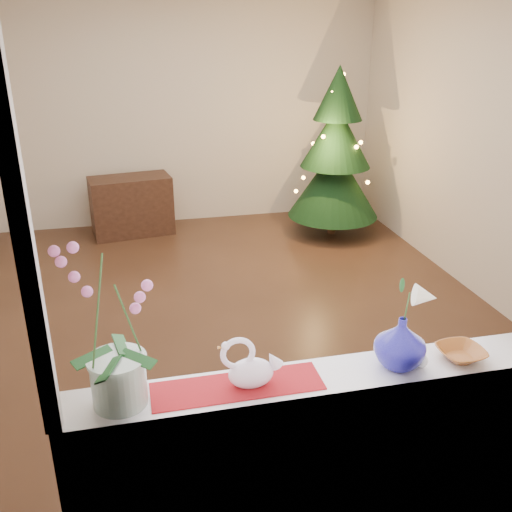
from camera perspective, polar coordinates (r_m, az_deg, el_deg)
The scene contains 16 objects.
ground at distance 4.91m, azimuth -2.82°, elevation -5.44°, with size 5.00×5.00×0.00m, color #3A2317.
wall_back at distance 6.88m, azimuth -6.93°, elevation 14.43°, with size 4.50×0.10×2.70m, color beige.
wall_front at distance 2.14m, azimuth 8.69°, elevation -4.05°, with size 4.50×0.10×2.70m, color beige.
wall_right at distance 5.30m, azimuth 21.99°, elevation 10.60°, with size 0.10×5.00×2.70m, color beige.
window_apron at distance 2.70m, azimuth 7.17°, elevation -21.21°, with size 2.20×0.08×0.88m, color white.
windowsill at distance 2.48m, azimuth 6.97°, elevation -12.09°, with size 2.20×0.26×0.04m, color white.
window_frame at distance 2.04m, azimuth 8.96°, elevation 5.15°, with size 2.22×0.06×1.60m, color white, non-canonical shape.
runner at distance 2.38m, azimuth -1.88°, elevation -12.89°, with size 0.70×0.20×0.01m, color maroon.
orchid_pot at distance 2.18m, azimuth -14.12°, elevation -6.90°, with size 0.23×0.23×0.67m, color white, non-canonical shape.
swan at distance 2.32m, azimuth -0.50°, elevation -10.62°, with size 0.26×0.12×0.22m, color white, non-canonical shape.
blue_vase at distance 2.51m, azimuth 14.28°, elevation -8.05°, with size 0.25×0.25×0.26m, color navy.
lily at distance 2.40m, azimuth 14.80°, elevation -3.28°, with size 0.15×0.08×0.20m, color white, non-canonical shape.
paperweight at distance 2.58m, azimuth 16.12°, elevation -10.02°, with size 0.06×0.06×0.06m, color silver.
amber_dish at distance 2.70m, azimuth 19.79°, elevation -9.21°, with size 0.17×0.17×0.04m, color brown.
xmas_tree at distance 6.48m, azimuth 7.96°, elevation 10.15°, with size 1.02×1.02×1.87m, color black, non-canonical shape.
side_table at distance 6.70m, azimuth -12.34°, elevation 4.93°, with size 0.89×0.45×0.67m, color black.
Camera 1 is at (-0.74, -4.27, 2.30)m, focal length 40.00 mm.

